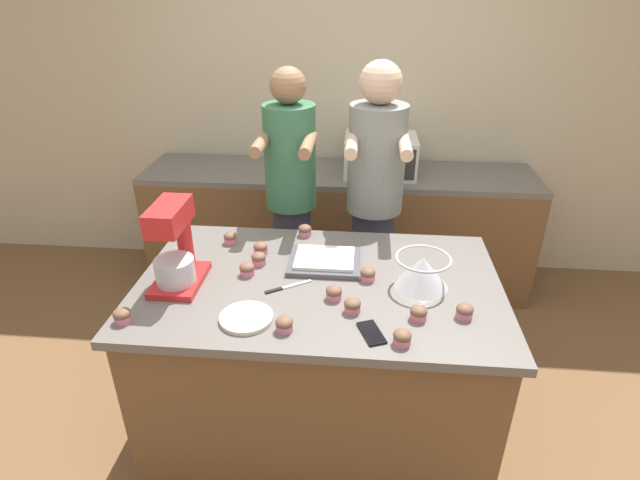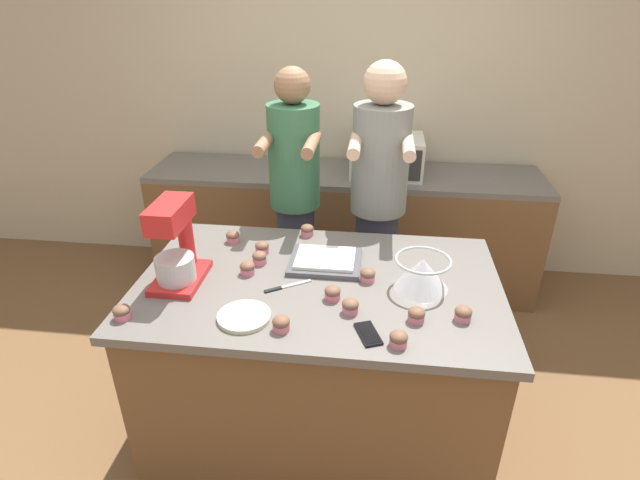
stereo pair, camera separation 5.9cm
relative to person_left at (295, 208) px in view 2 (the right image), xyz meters
name	(u,v)px [view 2 (the right image)]	position (x,y,z in m)	size (l,w,h in m)	color
ground_plane	(319,426)	(0.24, -0.77, -0.92)	(16.00, 16.00, 0.00)	brown
back_wall	(349,97)	(0.24, 1.07, 0.43)	(10.00, 0.06, 2.70)	beige
island_counter	(319,359)	(0.24, -0.77, -0.46)	(1.62, 1.01, 0.91)	brown
back_counter	(343,228)	(0.24, 0.72, -0.47)	(2.80, 0.60, 0.89)	brown
person_left	(295,208)	(0.00, 0.00, 0.00)	(0.31, 0.49, 1.72)	#33384C
person_right	(378,209)	(0.48, 0.00, 0.02)	(0.33, 0.50, 1.76)	#33384C
stand_mixer	(176,248)	(-0.38, -0.85, 0.16)	(0.20, 0.30, 0.38)	red
mixing_bowl	(422,273)	(0.69, -0.78, 0.07)	(0.24, 0.24, 0.14)	#BCBCC1
baking_tray	(325,261)	(0.25, -0.62, 0.01)	(0.34, 0.28, 0.04)	#4C4C51
microwave_oven	(387,156)	(0.53, 0.72, 0.11)	(0.49, 0.39, 0.26)	silver
cell_phone	(368,334)	(0.47, -1.13, 0.00)	(0.12, 0.16, 0.01)	black
small_plate	(244,316)	(-0.03, -1.09, 0.00)	(0.21, 0.21, 0.02)	beige
knife	(285,287)	(0.09, -0.85, -0.01)	(0.19, 0.13, 0.01)	#BCBCC1
cupcake_0	(262,247)	(-0.07, -0.55, 0.02)	(0.07, 0.07, 0.06)	#D17084
cupcake_1	(233,237)	(-0.25, -0.45, 0.02)	(0.07, 0.07, 0.06)	#D17084
cupcake_2	(260,258)	(-0.06, -0.65, 0.02)	(0.07, 0.07, 0.06)	#D17084
cupcake_3	(333,293)	(0.31, -0.91, 0.02)	(0.07, 0.07, 0.06)	#D17084
cupcake_4	(463,314)	(0.84, -0.99, 0.02)	(0.07, 0.07, 0.06)	#D17084
cupcake_5	(368,275)	(0.45, -0.75, 0.02)	(0.07, 0.07, 0.06)	#D17084
cupcake_6	(307,230)	(0.12, -0.33, 0.02)	(0.07, 0.07, 0.06)	#D17084
cupcake_7	(399,339)	(0.58, -1.18, 0.02)	(0.07, 0.07, 0.06)	#D17084
cupcake_8	(122,312)	(-0.51, -1.15, 0.02)	(0.07, 0.07, 0.06)	#D17084
cupcake_9	(350,306)	(0.39, -1.00, 0.02)	(0.07, 0.07, 0.06)	#D17084
cupcake_10	(247,268)	(-0.10, -0.75, 0.02)	(0.07, 0.07, 0.06)	#D17084
cupcake_11	(416,315)	(0.65, -1.02, 0.02)	(0.07, 0.07, 0.06)	#D17084
cupcake_12	(281,324)	(0.14, -1.14, 0.02)	(0.07, 0.07, 0.06)	#D17084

